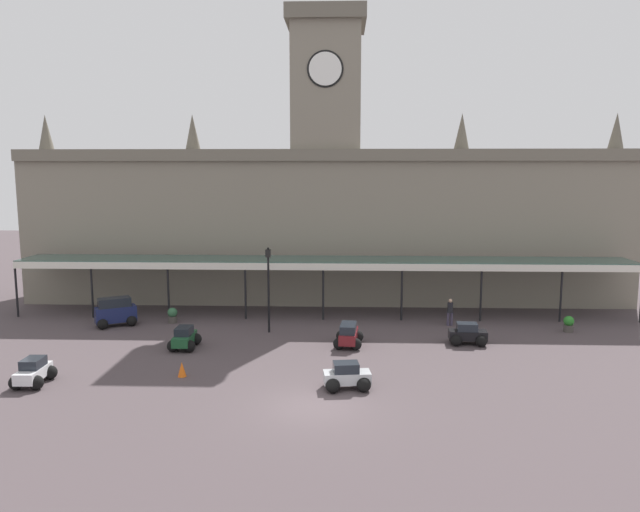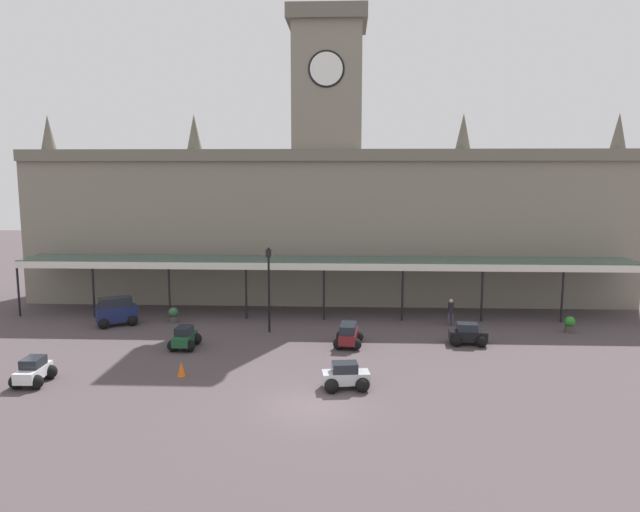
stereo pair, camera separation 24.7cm
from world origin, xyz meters
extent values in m
plane|color=#4A3F42|center=(0.00, 0.00, 0.00)|extent=(140.00, 140.00, 0.00)
cube|color=gray|center=(0.00, 20.71, 5.47)|extent=(43.16, 5.54, 10.94)
cube|color=#6C6558|center=(0.00, 17.79, 10.54)|extent=(43.16, 0.30, 0.80)
cube|color=gray|center=(0.00, 20.71, 15.22)|extent=(4.80, 4.80, 8.57)
cube|color=#665F53|center=(0.00, 20.71, 20.01)|extent=(5.50, 5.50, 1.00)
cylinder|color=white|center=(0.00, 18.25, 16.25)|extent=(2.20, 0.12, 2.20)
cylinder|color=black|center=(0.00, 18.29, 16.25)|extent=(2.46, 0.06, 2.46)
cone|color=#5F594E|center=(-20.58, 20.71, 12.24)|extent=(1.10, 1.10, 2.60)
cone|color=#5F594E|center=(-9.71, 20.71, 12.24)|extent=(1.10, 1.10, 2.60)
cone|color=#5F594E|center=(9.71, 20.71, 12.24)|extent=(1.10, 1.10, 2.60)
cone|color=#5F594E|center=(20.58, 20.71, 12.24)|extent=(1.10, 1.10, 2.60)
cube|color=#38564C|center=(0.00, 15.74, 3.66)|extent=(40.02, 3.20, 0.16)
cube|color=silver|center=(0.00, 14.14, 3.46)|extent=(40.02, 0.12, 0.44)
cylinder|color=black|center=(-20.01, 14.29, 1.79)|extent=(0.14, 0.14, 3.58)
cylinder|color=black|center=(-15.01, 14.29, 1.79)|extent=(0.14, 0.14, 3.58)
cylinder|color=black|center=(-10.01, 14.29, 1.79)|extent=(0.14, 0.14, 3.58)
cylinder|color=black|center=(-5.00, 14.29, 1.79)|extent=(0.14, 0.14, 3.58)
cylinder|color=black|center=(0.00, 14.29, 1.79)|extent=(0.14, 0.14, 3.58)
cylinder|color=black|center=(5.00, 14.29, 1.79)|extent=(0.14, 0.14, 3.58)
cylinder|color=black|center=(10.01, 14.29, 1.79)|extent=(0.14, 0.14, 3.58)
cylinder|color=black|center=(15.01, 14.29, 1.79)|extent=(0.14, 0.14, 3.58)
cube|color=#19214C|center=(-12.71, 12.22, 0.74)|extent=(2.55, 2.02, 0.95)
cube|color=#1E232B|center=(-12.76, 12.19, 1.50)|extent=(2.10, 1.73, 0.55)
sphere|color=black|center=(-12.21, 13.05, 0.32)|extent=(0.64, 0.64, 0.64)
sphere|color=black|center=(-11.74, 12.23, 0.32)|extent=(0.64, 0.64, 0.64)
sphere|color=black|center=(-13.69, 12.21, 0.32)|extent=(0.64, 0.64, 0.64)
sphere|color=black|center=(-13.22, 11.38, 0.32)|extent=(0.64, 0.64, 0.64)
cube|color=#1E512D|center=(-7.27, 7.75, 0.52)|extent=(0.90, 2.06, 0.50)
cube|color=#1E232B|center=(-7.27, 7.70, 0.98)|extent=(0.81, 1.11, 0.42)
sphere|color=black|center=(-7.70, 8.43, 0.32)|extent=(0.64, 0.64, 0.64)
sphere|color=black|center=(-6.82, 8.42, 0.32)|extent=(0.64, 0.64, 0.64)
sphere|color=black|center=(-7.72, 7.08, 0.32)|extent=(0.64, 0.64, 0.64)
sphere|color=black|center=(-6.84, 7.07, 0.32)|extent=(0.64, 0.64, 0.64)
cube|color=black|center=(8.14, 9.08, 0.52)|extent=(2.10, 1.00, 0.50)
cube|color=#1E232B|center=(8.09, 9.08, 0.98)|extent=(1.15, 0.86, 0.42)
sphere|color=black|center=(8.84, 9.48, 0.32)|extent=(0.64, 0.64, 0.64)
sphere|color=black|center=(8.78, 8.60, 0.32)|extent=(0.64, 0.64, 0.64)
sphere|color=black|center=(7.49, 9.56, 0.32)|extent=(0.64, 0.64, 0.64)
sphere|color=black|center=(7.44, 8.68, 0.32)|extent=(0.64, 0.64, 0.64)
cube|color=silver|center=(-12.60, 2.03, 0.52)|extent=(0.94, 2.08, 0.50)
cube|color=#1E232B|center=(-12.60, 2.08, 0.98)|extent=(0.83, 1.12, 0.42)
sphere|color=black|center=(-12.14, 1.37, 0.32)|extent=(0.64, 0.64, 0.64)
sphere|color=black|center=(-13.02, 1.35, 0.32)|extent=(0.64, 0.64, 0.64)
sphere|color=black|center=(-12.18, 2.72, 0.32)|extent=(0.64, 0.64, 0.64)
sphere|color=black|center=(-13.06, 2.70, 0.32)|extent=(0.64, 0.64, 0.64)
cube|color=#B2B5BA|center=(1.43, 2.01, 0.52)|extent=(2.14, 1.12, 0.50)
cube|color=#1E232B|center=(1.38, 2.00, 0.98)|extent=(1.19, 0.92, 0.42)
sphere|color=black|center=(2.05, 2.52, 0.32)|extent=(0.64, 0.64, 0.64)
sphere|color=black|center=(2.16, 1.65, 0.32)|extent=(0.64, 0.64, 0.64)
sphere|color=black|center=(0.71, 2.36, 0.32)|extent=(0.64, 0.64, 0.64)
sphere|color=black|center=(0.82, 1.49, 0.32)|extent=(0.64, 0.64, 0.64)
cube|color=maroon|center=(1.57, 8.55, 0.54)|extent=(1.11, 2.33, 0.55)
cube|color=#1E232B|center=(1.55, 8.35, 1.05)|extent=(0.98, 1.62, 0.45)
sphere|color=black|center=(1.20, 9.37, 0.32)|extent=(0.64, 0.64, 0.64)
sphere|color=black|center=(2.10, 9.28, 0.32)|extent=(0.64, 0.64, 0.64)
sphere|color=black|center=(1.05, 7.83, 0.32)|extent=(0.64, 0.64, 0.64)
sphere|color=black|center=(1.95, 7.74, 0.32)|extent=(0.64, 0.64, 0.64)
cylinder|color=#3F384C|center=(7.76, 13.07, 0.41)|extent=(0.17, 0.17, 0.82)
cylinder|color=#3F384C|center=(7.98, 13.09, 0.41)|extent=(0.17, 0.17, 0.82)
cylinder|color=black|center=(7.87, 13.08, 1.13)|extent=(0.34, 0.34, 0.62)
sphere|color=tan|center=(7.87, 13.08, 1.55)|extent=(0.23, 0.23, 0.23)
cylinder|color=black|center=(-3.11, 11.13, 2.25)|extent=(0.13, 0.13, 4.51)
cube|color=black|center=(-3.11, 11.13, 4.73)|extent=(0.30, 0.30, 0.44)
sphere|color=black|center=(-3.11, 11.13, 5.01)|extent=(0.14, 0.14, 0.14)
cone|color=orange|center=(-6.22, 3.29, 0.35)|extent=(0.40, 0.40, 0.69)
cylinder|color=#47423D|center=(-9.45, 13.12, 0.21)|extent=(0.56, 0.56, 0.42)
sphere|color=#2F5E3C|center=(-9.45, 13.12, 0.66)|extent=(0.60, 0.60, 0.60)
cylinder|color=#47423D|center=(14.65, 11.85, 0.21)|extent=(0.56, 0.56, 0.42)
sphere|color=#2A7D28|center=(14.65, 11.85, 0.66)|extent=(0.60, 0.60, 0.60)
camera|label=1|loc=(1.18, -23.25, 9.51)|focal=33.65mm
camera|label=2|loc=(1.43, -23.24, 9.51)|focal=33.65mm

